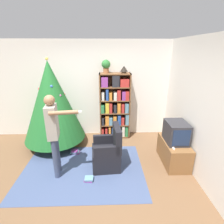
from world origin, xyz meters
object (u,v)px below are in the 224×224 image
(television, at_px, (176,132))
(table_lamp, at_px, (124,69))
(bookshelf, at_px, (115,107))
(standing_person, at_px, (54,130))
(christmas_tree, at_px, (52,101))
(potted_plant, at_px, (106,65))
(armchair, at_px, (108,153))

(television, relative_size, table_lamp, 2.66)
(bookshelf, bearing_deg, standing_person, -127.34)
(bookshelf, xyz_separation_m, christmas_tree, (-1.55, -0.42, 0.30))
(christmas_tree, bearing_deg, bookshelf, 15.05)
(potted_plant, xyz_separation_m, table_lamp, (0.45, 0.00, -0.09))
(armchair, distance_m, potted_plant, 2.15)
(standing_person, bearing_deg, television, 89.94)
(television, bearing_deg, armchair, -175.68)
(potted_plant, bearing_deg, television, -41.37)
(table_lamp, bearing_deg, bookshelf, -177.30)
(standing_person, height_order, table_lamp, table_lamp)
(television, xyz_separation_m, christmas_tree, (-2.76, 0.85, 0.44))
(standing_person, distance_m, table_lamp, 2.32)
(television, relative_size, armchair, 0.58)
(armchair, relative_size, potted_plant, 2.80)
(bookshelf, relative_size, standing_person, 1.10)
(television, height_order, armchair, television)
(television, distance_m, table_lamp, 1.99)
(armchair, relative_size, table_lamp, 4.60)
(bookshelf, xyz_separation_m, standing_person, (-1.20, -1.58, 0.09))
(bookshelf, distance_m, christmas_tree, 1.63)
(christmas_tree, xyz_separation_m, standing_person, (0.34, -1.16, -0.21))
(bookshelf, bearing_deg, table_lamp, 2.70)
(bookshelf, height_order, christmas_tree, christmas_tree)
(armchair, distance_m, standing_person, 1.19)
(table_lamp, bearing_deg, armchair, -107.40)
(armchair, bearing_deg, potted_plant, 176.40)
(potted_plant, bearing_deg, christmas_tree, -161.99)
(television, relative_size, standing_person, 0.33)
(table_lamp, bearing_deg, christmas_tree, -166.42)
(armchair, relative_size, standing_person, 0.57)
(television, bearing_deg, bookshelf, 133.77)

